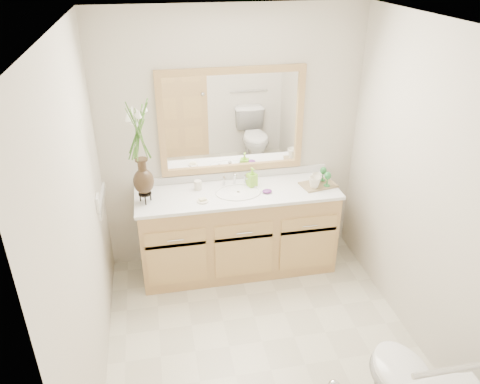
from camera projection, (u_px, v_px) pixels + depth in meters
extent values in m
plane|color=beige|center=(262.00, 342.00, 3.73)|extent=(2.60, 2.60, 0.00)
cube|color=white|center=(271.00, 26.00, 2.61)|extent=(2.40, 2.60, 0.02)
cube|color=beige|center=(232.00, 142.00, 4.30)|extent=(2.40, 0.02, 2.40)
cube|color=beige|center=(337.00, 358.00, 2.04)|extent=(2.40, 0.02, 2.40)
cube|color=beige|center=(82.00, 230.00, 2.97)|extent=(0.02, 2.60, 2.40)
cube|color=beige|center=(427.00, 195.00, 3.37)|extent=(0.02, 2.60, 2.40)
cube|color=tan|center=(238.00, 232.00, 4.42)|extent=(1.80, 0.55, 0.80)
cube|color=white|center=(238.00, 193.00, 4.23)|extent=(1.84, 0.57, 0.03)
ellipsoid|color=white|center=(238.00, 198.00, 4.23)|extent=(0.38, 0.30, 0.12)
cylinder|color=silver|center=(235.00, 179.00, 4.34)|extent=(0.02, 0.02, 0.11)
cylinder|color=silver|center=(224.00, 181.00, 4.33)|extent=(0.02, 0.02, 0.08)
cylinder|color=silver|center=(245.00, 179.00, 4.36)|extent=(0.02, 0.02, 0.08)
cube|color=white|center=(232.00, 121.00, 4.19)|extent=(1.20, 0.01, 0.85)
cube|color=tan|center=(232.00, 70.00, 3.97)|extent=(1.32, 0.04, 0.06)
cube|color=tan|center=(233.00, 168.00, 4.39)|extent=(1.32, 0.04, 0.06)
cube|color=tan|center=(161.00, 126.00, 4.07)|extent=(0.06, 0.04, 0.85)
cube|color=tan|center=(300.00, 117.00, 4.29)|extent=(0.06, 0.04, 0.85)
cube|color=white|center=(98.00, 203.00, 3.73)|extent=(0.02, 0.12, 0.12)
cylinder|color=silver|center=(464.00, 368.00, 2.31)|extent=(0.55, 0.03, 0.03)
cylinder|color=black|center=(145.00, 194.00, 4.01)|extent=(0.11, 0.11, 0.01)
ellipsoid|color=black|center=(144.00, 181.00, 3.96)|extent=(0.17, 0.17, 0.23)
cylinder|color=black|center=(142.00, 166.00, 3.89)|extent=(0.07, 0.07, 0.10)
cylinder|color=#4C7A33|center=(139.00, 136.00, 3.77)|extent=(0.06, 0.06, 0.41)
cylinder|color=silver|center=(198.00, 185.00, 4.24)|extent=(0.07, 0.07, 0.09)
cylinder|color=silver|center=(203.00, 201.00, 4.05)|extent=(0.10, 0.10, 0.01)
cube|color=beige|center=(203.00, 199.00, 4.05)|extent=(0.07, 0.05, 0.02)
imported|color=#83CC30|center=(252.00, 178.00, 4.29)|extent=(0.09, 0.10, 0.16)
ellipsoid|color=#5A236A|center=(267.00, 191.00, 4.20)|extent=(0.10, 0.08, 0.03)
cube|color=brown|center=(318.00, 185.00, 4.33)|extent=(0.35, 0.27, 0.02)
imported|color=silver|center=(315.00, 182.00, 4.24)|extent=(0.14, 0.13, 0.11)
imported|color=silver|center=(317.00, 178.00, 4.33)|extent=(0.12, 0.12, 0.09)
cylinder|color=#297D37|center=(327.00, 185.00, 4.29)|extent=(0.06, 0.06, 0.01)
cylinder|color=#297D37|center=(327.00, 181.00, 4.27)|extent=(0.01, 0.01, 0.09)
ellipsoid|color=#297D37|center=(328.00, 176.00, 4.25)|extent=(0.06, 0.06, 0.07)
cylinder|color=#297D37|center=(323.00, 180.00, 4.39)|extent=(0.06, 0.06, 0.01)
cylinder|color=#297D37|center=(323.00, 176.00, 4.37)|extent=(0.01, 0.01, 0.09)
ellipsoid|color=#297D37|center=(323.00, 171.00, 4.35)|extent=(0.06, 0.06, 0.07)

